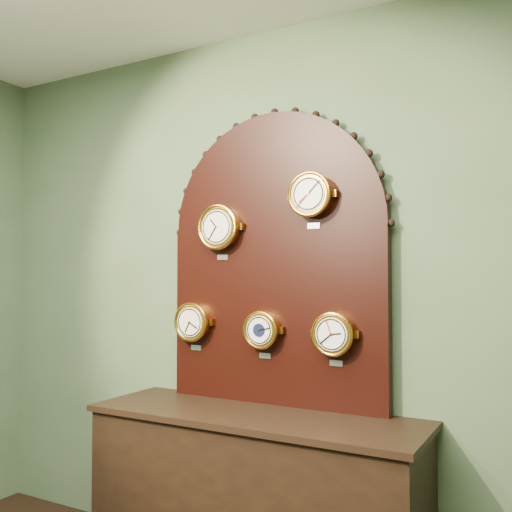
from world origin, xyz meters
The scene contains 8 objects.
wall_back centered at (0.00, 2.50, 1.40)m, with size 4.00×4.00×0.00m, color #4A6243.
shop_counter centered at (0.00, 2.23, 0.40)m, with size 1.60×0.50×0.80m, color black.
display_board centered at (0.00, 2.45, 1.63)m, with size 1.26×0.06×1.53m.
roman_clock centered at (-0.30, 2.38, 1.74)m, with size 0.25×0.08×0.30m.
arabic_clock centered at (0.23, 2.38, 1.88)m, with size 0.23×0.08×0.28m.
hygrometer centered at (-0.47, 2.38, 1.23)m, with size 0.21×0.08×0.26m.
barometer centered at (-0.04, 2.38, 1.21)m, with size 0.20×0.08×0.25m.
tide_clock centered at (0.35, 2.38, 1.21)m, with size 0.21×0.08×0.26m.
Camera 1 is at (1.34, -0.16, 1.48)m, focal length 39.92 mm.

